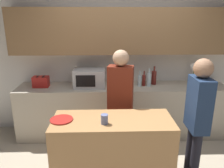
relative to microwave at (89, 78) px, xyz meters
name	(u,v)px	position (x,y,z in m)	size (l,w,h in m)	color
back_wall	(122,48)	(0.57, 0.27, 0.48)	(6.40, 0.40, 2.70)	silver
back_counter	(122,110)	(0.57, -0.01, -0.60)	(3.60, 0.62, 0.91)	#B7AD99
kitchen_island	(113,154)	(0.35, -1.30, -0.60)	(1.40, 0.57, 0.92)	#B27F4C
microwave	(89,78)	(0.00, 0.00, 0.00)	(0.52, 0.39, 0.30)	#B7BABC
toaster	(41,82)	(-0.82, 0.00, -0.06)	(0.26, 0.16, 0.18)	#B21E19
potted_plant	(193,74)	(1.78, 0.00, 0.05)	(0.14, 0.14, 0.40)	silver
bottle_0	(140,81)	(0.85, -0.03, -0.05)	(0.06, 0.06, 0.27)	silver
bottle_1	(144,80)	(0.93, 0.01, -0.05)	(0.06, 0.06, 0.26)	maroon
bottle_2	(149,79)	(1.02, -0.02, -0.03)	(0.07, 0.07, 0.31)	silver
bottle_3	(154,77)	(1.13, 0.09, -0.03)	(0.09, 0.09, 0.32)	maroon
plate_on_island	(61,120)	(-0.24, -1.30, -0.13)	(0.26, 0.26, 0.01)	red
cup_0	(104,119)	(0.26, -1.41, -0.09)	(0.08, 0.08, 0.11)	slate
person_left	(120,98)	(0.48, -0.76, -0.08)	(0.37, 0.26, 1.64)	black
person_center	(198,115)	(1.33, -1.32, -0.09)	(0.21, 0.34, 1.63)	black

